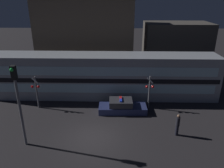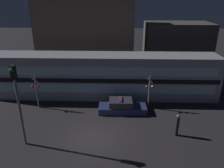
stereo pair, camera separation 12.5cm
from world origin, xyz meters
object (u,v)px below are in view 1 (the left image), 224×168
at_px(police_car, 122,107).
at_px(traffic_light_corner, 18,98).
at_px(train, 103,76).
at_px(crossing_signal_near, 149,90).
at_px(pedestrian, 178,125).

relative_size(police_car, traffic_light_corner, 0.74).
bearing_deg(traffic_light_corner, train, 59.51).
xyz_separation_m(train, police_car, (1.95, -3.40, -1.74)).
relative_size(train, crossing_signal_near, 7.28).
xyz_separation_m(train, crossing_signal_near, (4.42, -2.71, -0.40)).
relative_size(pedestrian, traffic_light_corner, 0.30).
xyz_separation_m(police_car, crossing_signal_near, (2.47, 0.69, 1.33)).
bearing_deg(train, traffic_light_corner, -120.49).
bearing_deg(traffic_light_corner, pedestrian, 7.28).
relative_size(police_car, crossing_signal_near, 1.37).
bearing_deg(crossing_signal_near, traffic_light_corner, -148.88).
xyz_separation_m(pedestrian, crossing_signal_near, (-1.58, 4.25, 0.90)).
xyz_separation_m(train, traffic_light_corner, (-4.92, -8.35, 1.41)).
bearing_deg(pedestrian, crossing_signal_near, 110.38).
height_order(pedestrian, traffic_light_corner, traffic_light_corner).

